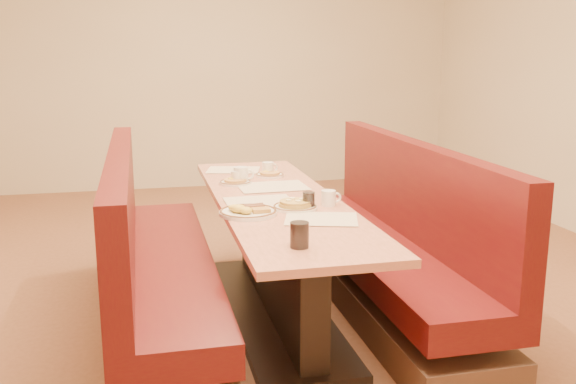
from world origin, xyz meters
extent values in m
plane|color=#9E6647|center=(0.00, 0.00, 0.00)|extent=(8.00, 8.00, 0.00)
cube|color=beige|center=(0.00, 4.00, 1.40)|extent=(6.00, 0.04, 2.80)
cube|color=black|center=(0.00, 0.00, 0.03)|extent=(0.55, 1.88, 0.06)
cube|color=black|center=(0.00, 0.00, 0.35)|extent=(0.15, 1.75, 0.71)
cube|color=#E6836A|center=(0.00, 0.00, 0.73)|extent=(0.70, 2.50, 0.04)
cube|color=#4C3326|center=(-0.68, 0.00, 0.10)|extent=(0.55, 2.50, 0.20)
cube|color=#53120E|center=(-0.68, 0.00, 0.37)|extent=(0.55, 2.50, 0.16)
cube|color=#53120E|center=(-0.89, 0.00, 0.75)|extent=(0.12, 2.50, 0.60)
cube|color=#4C3326|center=(0.68, 0.00, 0.10)|extent=(0.55, 2.50, 0.20)
cube|color=#53120E|center=(0.68, 0.00, 0.37)|extent=(0.55, 2.50, 0.16)
cube|color=#53120E|center=(0.89, 0.00, 0.75)|extent=(0.12, 2.50, 0.60)
cube|color=beige|center=(-0.12, -0.08, 0.75)|extent=(0.39, 0.29, 0.00)
cube|color=beige|center=(0.12, -0.53, 0.75)|extent=(0.43, 0.37, 0.00)
cube|color=beige|center=(-0.12, 0.94, 0.75)|extent=(0.43, 0.36, 0.00)
cube|color=beige|center=(0.04, 0.31, 0.75)|extent=(0.44, 0.34, 0.00)
cylinder|color=white|center=(0.04, -0.28, 0.76)|extent=(0.24, 0.24, 0.02)
torus|color=brown|center=(0.04, -0.28, 0.77)|extent=(0.24, 0.24, 0.01)
cylinder|color=gold|center=(0.04, -0.28, 0.77)|extent=(0.18, 0.18, 0.02)
cylinder|color=gold|center=(0.04, -0.28, 0.79)|extent=(0.17, 0.17, 0.01)
cylinder|color=#FBE4A3|center=(0.08, -0.27, 0.80)|extent=(0.03, 0.03, 0.01)
cylinder|color=#FBE4A3|center=(0.04, -0.24, 0.80)|extent=(0.03, 0.03, 0.01)
cylinder|color=#FBE4A3|center=(0.01, -0.29, 0.80)|extent=(0.03, 0.03, 0.01)
cylinder|color=#FBE4A3|center=(0.05, -0.32, 0.80)|extent=(0.03, 0.03, 0.01)
cylinder|color=white|center=(-0.23, -0.34, 0.76)|extent=(0.31, 0.31, 0.02)
torus|color=brown|center=(-0.23, -0.34, 0.77)|extent=(0.30, 0.30, 0.01)
ellipsoid|color=yellow|center=(-0.28, -0.37, 0.79)|extent=(0.08, 0.08, 0.04)
ellipsoid|color=yellow|center=(-0.25, -0.41, 0.79)|extent=(0.07, 0.07, 0.04)
ellipsoid|color=yellow|center=(-0.30, -0.32, 0.79)|extent=(0.06, 0.06, 0.03)
cylinder|color=brown|center=(-0.19, -0.32, 0.78)|extent=(0.11, 0.05, 0.02)
cylinder|color=brown|center=(-0.19, -0.29, 0.78)|extent=(0.11, 0.05, 0.02)
cube|color=#C6773D|center=(-0.17, -0.39, 0.78)|extent=(0.10, 0.07, 0.02)
cylinder|color=white|center=(0.09, 0.66, 0.76)|extent=(0.20, 0.20, 0.01)
torus|color=brown|center=(0.09, 0.66, 0.76)|extent=(0.19, 0.19, 0.01)
cylinder|color=#C88746|center=(0.09, 0.66, 0.77)|extent=(0.14, 0.14, 0.01)
ellipsoid|color=yellow|center=(0.07, 0.68, 0.78)|extent=(0.04, 0.04, 0.02)
cylinder|color=white|center=(-0.18, 0.46, 0.76)|extent=(0.21, 0.21, 0.02)
torus|color=brown|center=(-0.18, 0.46, 0.77)|extent=(0.21, 0.21, 0.01)
cylinder|color=#C88746|center=(-0.18, 0.46, 0.77)|extent=(0.15, 0.15, 0.02)
ellipsoid|color=yellow|center=(-0.20, 0.48, 0.78)|extent=(0.04, 0.04, 0.02)
cylinder|color=white|center=(0.24, -0.25, 0.79)|extent=(0.08, 0.08, 0.09)
torus|color=white|center=(0.29, -0.25, 0.79)|extent=(0.06, 0.02, 0.06)
cylinder|color=black|center=(0.24, -0.25, 0.83)|extent=(0.07, 0.07, 0.01)
cylinder|color=white|center=(-0.13, 0.50, 0.80)|extent=(0.10, 0.10, 0.10)
torus|color=white|center=(-0.08, 0.49, 0.80)|extent=(0.07, 0.02, 0.07)
cylinder|color=black|center=(-0.13, 0.50, 0.85)|extent=(0.08, 0.08, 0.01)
cylinder|color=white|center=(0.09, 0.73, 0.79)|extent=(0.08, 0.08, 0.09)
torus|color=white|center=(0.14, 0.74, 0.79)|extent=(0.06, 0.03, 0.06)
cylinder|color=black|center=(0.09, 0.73, 0.83)|extent=(0.07, 0.07, 0.01)
cylinder|color=white|center=(-0.16, 0.49, 0.79)|extent=(0.07, 0.07, 0.08)
torus|color=white|center=(-0.12, 0.49, 0.79)|extent=(0.06, 0.02, 0.06)
cylinder|color=black|center=(-0.16, 0.49, 0.82)|extent=(0.06, 0.06, 0.01)
cylinder|color=black|center=(-0.11, -0.97, 0.81)|extent=(0.08, 0.08, 0.11)
cylinder|color=silver|center=(-0.11, -0.97, 0.81)|extent=(0.08, 0.08, 0.12)
cylinder|color=black|center=(0.12, -0.30, 0.80)|extent=(0.06, 0.06, 0.09)
cylinder|color=silver|center=(0.12, -0.30, 0.80)|extent=(0.07, 0.07, 0.09)
camera|label=1|loc=(-0.77, -3.61, 1.60)|focal=40.00mm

